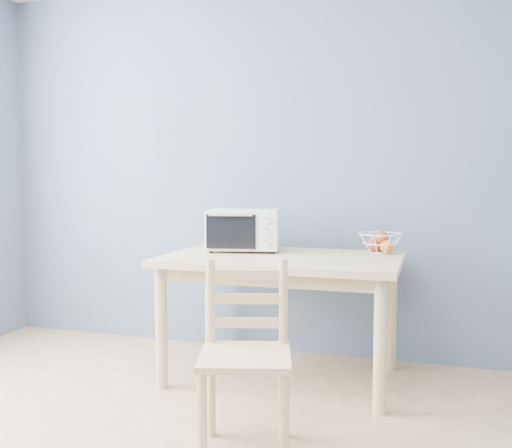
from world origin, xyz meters
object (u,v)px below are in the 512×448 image
(dining_table, at_px, (282,273))
(fruit_basket, at_px, (381,242))
(toaster_oven, at_px, (241,229))
(dining_chair, at_px, (246,358))

(dining_table, xyz_separation_m, fruit_basket, (0.55, 0.30, 0.17))
(toaster_oven, xyz_separation_m, dining_chair, (0.40, -1.09, -0.47))
(toaster_oven, height_order, dining_chair, toaster_oven)
(fruit_basket, distance_m, dining_chair, 1.38)
(dining_table, height_order, toaster_oven, toaster_oven)
(dining_chair, bearing_deg, fruit_basket, 53.33)
(dining_table, height_order, fruit_basket, fruit_basket)
(dining_table, distance_m, dining_chair, 0.97)
(fruit_basket, xyz_separation_m, dining_chair, (-0.47, -1.23, -0.40))
(dining_table, bearing_deg, toaster_oven, 154.24)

